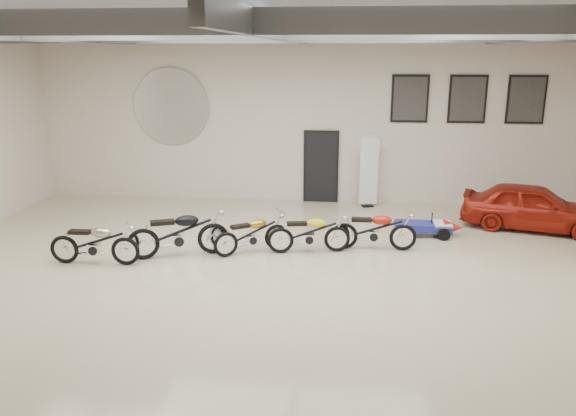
# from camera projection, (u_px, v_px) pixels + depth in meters

# --- Properties ---
(floor) EXTENTS (16.00, 12.00, 0.01)m
(floor) POSITION_uv_depth(u_px,v_px,m) (282.00, 276.00, 11.39)
(floor) COLOR #BEAE91
(floor) RESTS_ON ground
(ceiling) EXTENTS (16.00, 12.00, 0.01)m
(ceiling) POSITION_uv_depth(u_px,v_px,m) (281.00, 17.00, 10.05)
(ceiling) COLOR gray
(ceiling) RESTS_ON back_wall
(back_wall) EXTENTS (16.00, 0.02, 5.00)m
(back_wall) POSITION_uv_depth(u_px,v_px,m) (305.00, 118.00, 16.47)
(back_wall) COLOR beige
(back_wall) RESTS_ON floor
(ceiling_beams) EXTENTS (15.80, 11.80, 0.32)m
(ceiling_beams) POSITION_uv_depth(u_px,v_px,m) (281.00, 31.00, 10.11)
(ceiling_beams) COLOR slate
(ceiling_beams) RESTS_ON ceiling
(door) EXTENTS (0.92, 0.08, 2.10)m
(door) POSITION_uv_depth(u_px,v_px,m) (321.00, 168.00, 16.76)
(door) COLOR black
(door) RESTS_ON back_wall
(logo_plaque) EXTENTS (2.30, 0.06, 1.16)m
(logo_plaque) POSITION_uv_depth(u_px,v_px,m) (171.00, 107.00, 16.74)
(logo_plaque) COLOR silver
(logo_plaque) RESTS_ON back_wall
(poster_left) EXTENTS (1.05, 0.08, 1.35)m
(poster_left) POSITION_uv_depth(u_px,v_px,m) (410.00, 99.00, 15.97)
(poster_left) COLOR black
(poster_left) RESTS_ON back_wall
(poster_mid) EXTENTS (1.05, 0.08, 1.35)m
(poster_mid) POSITION_uv_depth(u_px,v_px,m) (467.00, 99.00, 15.81)
(poster_mid) COLOR black
(poster_mid) RESTS_ON back_wall
(poster_right) EXTENTS (1.05, 0.08, 1.35)m
(poster_right) POSITION_uv_depth(u_px,v_px,m) (526.00, 100.00, 15.65)
(poster_right) COLOR black
(poster_right) RESTS_ON back_wall
(oil_sign) EXTENTS (0.72, 0.10, 0.72)m
(oil_sign) POSITION_uv_depth(u_px,v_px,m) (369.00, 147.00, 16.45)
(oil_sign) COLOR white
(oil_sign) RESTS_ON back_wall
(banner_stand) EXTENTS (0.57, 0.33, 1.96)m
(banner_stand) POSITION_uv_depth(u_px,v_px,m) (369.00, 174.00, 16.21)
(banner_stand) COLOR white
(banner_stand) RESTS_ON floor
(motorcycle_silver) EXTENTS (1.93, 0.64, 1.00)m
(motorcycle_silver) POSITION_uv_depth(u_px,v_px,m) (94.00, 242.00, 11.90)
(motorcycle_silver) COLOR silver
(motorcycle_silver) RESTS_ON floor
(motorcycle_black) EXTENTS (2.28, 1.40, 1.13)m
(motorcycle_black) POSITION_uv_depth(u_px,v_px,m) (178.00, 232.00, 12.34)
(motorcycle_black) COLOR silver
(motorcycle_black) RESTS_ON floor
(motorcycle_gold) EXTENTS (1.78, 1.43, 0.92)m
(motorcycle_gold) POSITION_uv_depth(u_px,v_px,m) (251.00, 233.00, 12.60)
(motorcycle_gold) COLOR silver
(motorcycle_gold) RESTS_ON floor
(motorcycle_yellow) EXTENTS (1.91, 0.89, 0.96)m
(motorcycle_yellow) POSITION_uv_depth(u_px,v_px,m) (309.00, 232.00, 12.61)
(motorcycle_yellow) COLOR silver
(motorcycle_yellow) RESTS_ON floor
(motorcycle_red) EXTENTS (1.91, 0.63, 0.99)m
(motorcycle_red) POSITION_uv_depth(u_px,v_px,m) (374.00, 229.00, 12.78)
(motorcycle_red) COLOR silver
(motorcycle_red) RESTS_ON floor
(go_kart) EXTENTS (1.69, 0.78, 0.61)m
(go_kart) POSITION_uv_depth(u_px,v_px,m) (429.00, 224.00, 13.80)
(go_kart) COLOR navy
(go_kart) RESTS_ON floor
(vintage_car) EXTENTS (2.28, 3.72, 1.18)m
(vintage_car) POSITION_uv_depth(u_px,v_px,m) (533.00, 207.00, 14.26)
(vintage_car) COLOR maroon
(vintage_car) RESTS_ON floor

